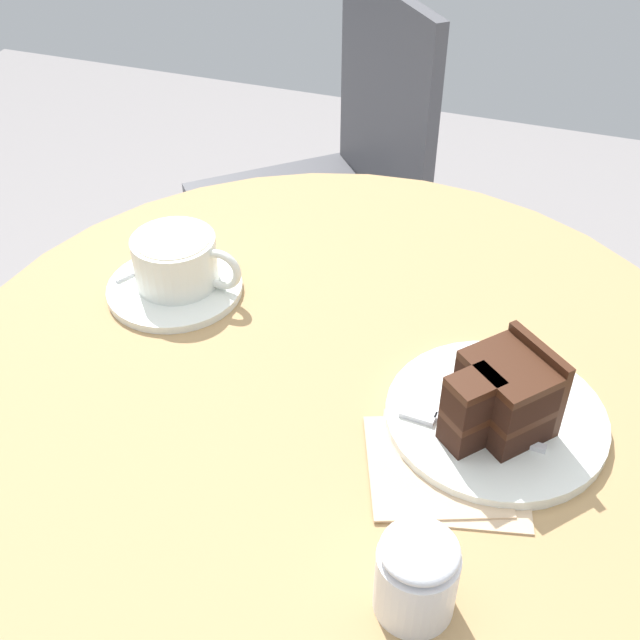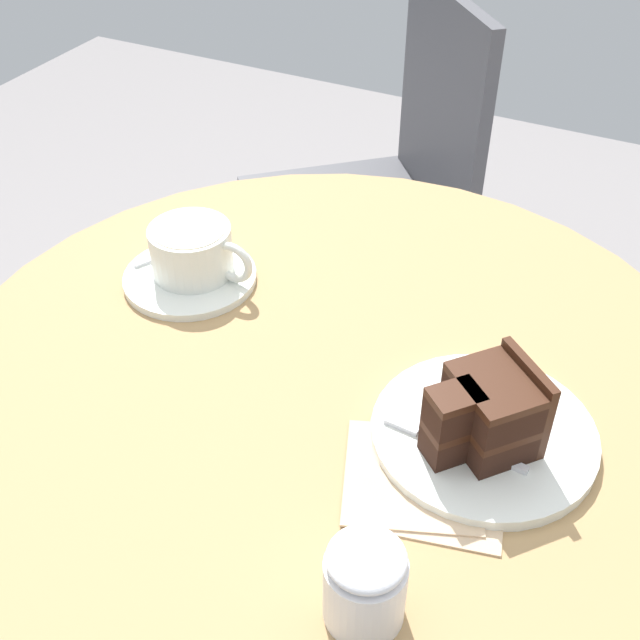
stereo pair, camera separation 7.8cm
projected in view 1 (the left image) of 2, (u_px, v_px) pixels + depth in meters
cafe_table at (332, 451)px, 0.86m from camera, size 0.79×0.79×0.73m
saucer at (175, 288)px, 0.88m from camera, size 0.15×0.15×0.01m
coffee_cup at (177, 260)px, 0.87m from camera, size 0.12×0.09×0.06m
teaspoon at (168, 257)px, 0.92m from camera, size 0.06×0.10×0.00m
cake_plate at (496, 418)px, 0.73m from camera, size 0.20×0.20×0.01m
cake_slice at (503, 396)px, 0.69m from camera, size 0.10×0.11×0.08m
fork at (454, 422)px, 0.71m from camera, size 0.13×0.02×0.00m
napkin at (445, 466)px, 0.69m from camera, size 0.17×0.15×0.00m
cafe_chair at (340, 175)px, 1.56m from camera, size 0.54×0.54×0.84m
sugar_pot at (417, 575)px, 0.57m from camera, size 0.06×0.06×0.08m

